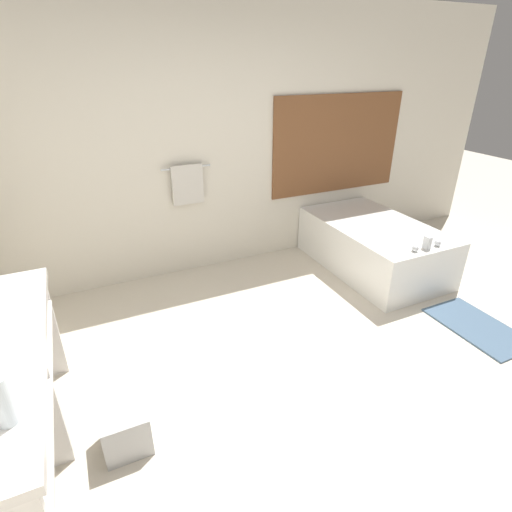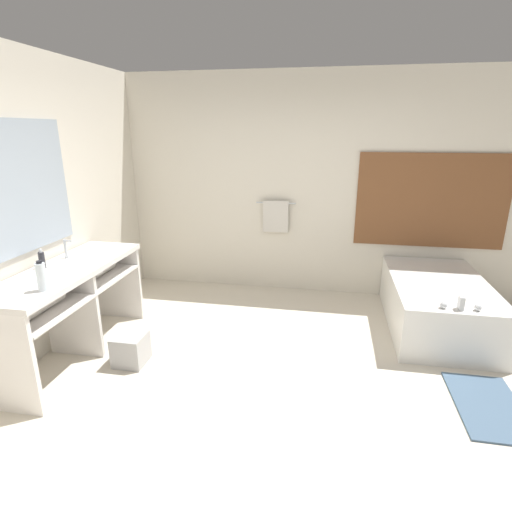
% 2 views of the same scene
% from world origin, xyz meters
% --- Properties ---
extents(ground_plane, '(16.00, 16.00, 0.00)m').
position_xyz_m(ground_plane, '(0.00, 0.00, 0.00)').
color(ground_plane, beige).
rests_on(ground_plane, ground).
extents(wall_back_with_blinds, '(7.40, 0.13, 2.70)m').
position_xyz_m(wall_back_with_blinds, '(0.05, 2.23, 1.34)').
color(wall_back_with_blinds, silver).
rests_on(wall_back_with_blinds, ground_plane).
extents(bathtub, '(0.95, 1.60, 0.65)m').
position_xyz_m(bathtub, '(1.53, 1.39, 0.29)').
color(bathtub, white).
rests_on(bathtub, ground_plane).
extents(water_bottle_1, '(0.07, 0.07, 0.24)m').
position_xyz_m(water_bottle_1, '(-1.73, -0.31, 0.98)').
color(water_bottle_1, white).
rests_on(water_bottle_1, vanity_counter).
extents(waste_bin, '(0.27, 0.27, 0.28)m').
position_xyz_m(waste_bin, '(-1.33, 0.15, 0.14)').
color(waste_bin, '#B2B2B2').
rests_on(waste_bin, ground_plane).
extents(bath_mat, '(0.49, 0.81, 0.02)m').
position_xyz_m(bath_mat, '(1.64, 0.08, 0.01)').
color(bath_mat, slate).
rests_on(bath_mat, ground_plane).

